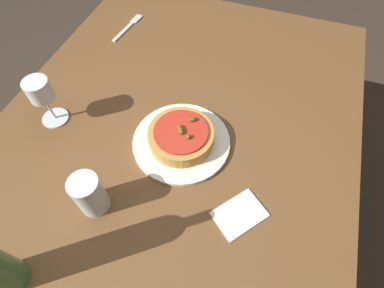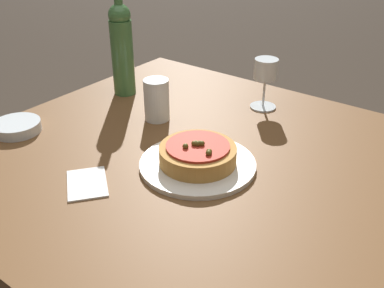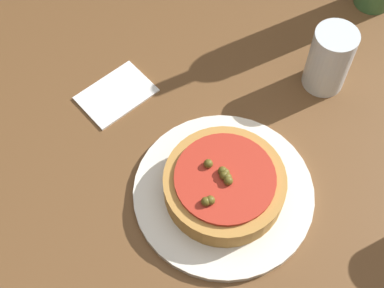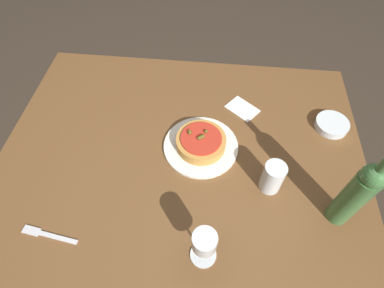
% 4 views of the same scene
% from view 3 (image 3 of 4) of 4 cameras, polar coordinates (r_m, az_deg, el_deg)
% --- Properties ---
extents(dining_table, '(1.35, 1.06, 0.71)m').
position_cam_3_polar(dining_table, '(0.88, 4.94, -11.86)').
color(dining_table, brown).
rests_on(dining_table, ground_plane).
extents(dinner_plate, '(0.28, 0.28, 0.01)m').
position_cam_3_polar(dinner_plate, '(0.83, 3.37, -5.18)').
color(dinner_plate, white).
rests_on(dinner_plate, dining_table).
extents(pizza, '(0.18, 0.18, 0.06)m').
position_cam_3_polar(pizza, '(0.81, 3.47, -4.30)').
color(pizza, '#BC843D').
rests_on(pizza, dinner_plate).
extents(water_cup, '(0.07, 0.07, 0.12)m').
position_cam_3_polar(water_cup, '(0.93, 14.45, 8.73)').
color(water_cup, silver).
rests_on(water_cup, dining_table).
extents(paper_napkin, '(0.15, 0.15, 0.00)m').
position_cam_3_polar(paper_napkin, '(0.94, -8.08, 5.27)').
color(paper_napkin, white).
rests_on(paper_napkin, dining_table).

